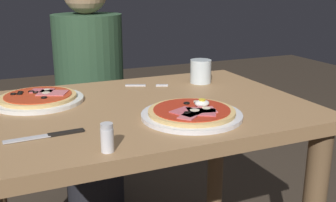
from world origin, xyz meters
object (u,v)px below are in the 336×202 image
diner_person (92,103)px  water_glass_near (201,73)px  fork (143,85)px  knife (51,135)px  salt_shaker (107,138)px  dining_table (142,147)px  pizza_across_left (39,98)px  pizza_foreground (192,113)px

diner_person → water_glass_near: bearing=119.8°
fork → knife: knife is taller
fork → salt_shaker: salt_shaker is taller
dining_table → diner_person: 0.73m
fork → knife: bearing=-134.9°
pizza_across_left → salt_shaker: size_ratio=4.21×
fork → pizza_foreground: bearing=-89.6°
salt_shaker → diner_person: (0.19, 1.03, -0.22)m
pizza_across_left → diner_person: bearing=62.7°
water_glass_near → salt_shaker: size_ratio=1.32×
pizza_foreground → knife: size_ratio=1.47×
pizza_foreground → knife: (-0.39, 0.01, -0.01)m
pizza_across_left → diner_person: size_ratio=0.24×
water_glass_near → knife: size_ratio=0.45×
water_glass_near → pizza_foreground: bearing=-121.1°
diner_person → salt_shaker: bearing=79.5°
pizza_foreground → salt_shaker: (-0.28, -0.14, 0.02)m
pizza_foreground → water_glass_near: 0.42m
pizza_across_left → dining_table: bearing=-29.9°
pizza_foreground → water_glass_near: water_glass_near is taller
salt_shaker → diner_person: bearing=79.5°
pizza_foreground → diner_person: 0.92m
pizza_foreground → salt_shaker: size_ratio=4.28×
pizza_foreground → water_glass_near: bearing=58.9°
knife → water_glass_near: bearing=30.0°
dining_table → diner_person: (0.00, 0.72, -0.05)m
dining_table → diner_person: bearing=89.8°
knife → diner_person: bearing=71.4°
pizza_across_left → fork: (0.38, 0.06, -0.01)m
dining_table → fork: 0.28m
water_glass_near → diner_person: bearing=119.8°
dining_table → knife: size_ratio=5.24×
water_glass_near → salt_shaker: (-0.50, -0.50, -0.01)m
dining_table → water_glass_near: 0.40m
water_glass_near → knife: (-0.60, -0.35, -0.04)m
water_glass_near → dining_table: bearing=-148.4°
diner_person → dining_table: bearing=89.8°
dining_table → salt_shaker: 0.40m
pizza_across_left → diner_person: (0.29, 0.56, -0.20)m
pizza_across_left → diner_person: 0.66m
dining_table → pizza_foreground: 0.24m
pizza_across_left → water_glass_near: water_glass_near is taller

